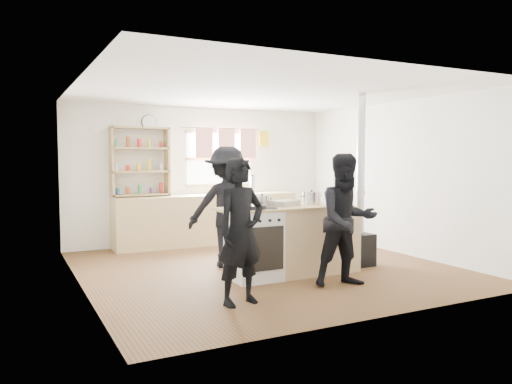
% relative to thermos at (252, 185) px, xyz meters
% --- Properties ---
extents(ground, '(5.00, 5.00, 0.01)m').
position_rel_thermos_xyz_m(ground, '(-0.91, -2.22, -1.07)').
color(ground, brown).
rests_on(ground, ground).
extents(back_counter, '(3.40, 0.55, 0.90)m').
position_rel_thermos_xyz_m(back_counter, '(-0.91, 0.00, -0.61)').
color(back_counter, tan).
rests_on(back_counter, ground).
extents(shelving_unit, '(1.00, 0.28, 1.20)m').
position_rel_thermos_xyz_m(shelving_unit, '(-2.11, 0.12, 0.45)').
color(shelving_unit, tan).
rests_on(shelving_unit, back_counter).
extents(thermos, '(0.10, 0.10, 0.33)m').
position_rel_thermos_xyz_m(thermos, '(0.00, 0.00, 0.00)').
color(thermos, silver).
rests_on(thermos, back_counter).
extents(cooking_island, '(1.97, 0.64, 0.93)m').
position_rel_thermos_xyz_m(cooking_island, '(-0.76, -2.77, -0.60)').
color(cooking_island, silver).
rests_on(cooking_island, ground).
extents(skillet_greens, '(0.34, 0.34, 0.05)m').
position_rel_thermos_xyz_m(skillet_greens, '(-1.42, -2.88, -0.10)').
color(skillet_greens, black).
rests_on(skillet_greens, cooking_island).
extents(roast_tray, '(0.44, 0.37, 0.07)m').
position_rel_thermos_xyz_m(roast_tray, '(-0.85, -2.71, -0.09)').
color(roast_tray, silver).
rests_on(roast_tray, cooking_island).
extents(stockpot_stove, '(0.20, 0.20, 0.17)m').
position_rel_thermos_xyz_m(stockpot_stove, '(-1.15, -2.61, -0.06)').
color(stockpot_stove, silver).
rests_on(stockpot_stove, cooking_island).
extents(stockpot_counter, '(0.26, 0.26, 0.20)m').
position_rel_thermos_xyz_m(stockpot_counter, '(-0.40, -2.66, -0.04)').
color(stockpot_counter, '#BDBDC0').
rests_on(stockpot_counter, cooking_island).
extents(bread_board, '(0.34, 0.30, 0.12)m').
position_rel_thermos_xyz_m(bread_board, '(-0.08, -2.89, -0.08)').
color(bread_board, tan).
rests_on(bread_board, cooking_island).
extents(flue_heater, '(0.35, 0.35, 2.50)m').
position_rel_thermos_xyz_m(flue_heater, '(0.40, -2.71, -0.41)').
color(flue_heater, black).
rests_on(flue_heater, ground).
extents(person_near_left, '(0.64, 0.48, 1.58)m').
position_rel_thermos_xyz_m(person_near_left, '(-1.97, -3.68, -0.28)').
color(person_near_left, black).
rests_on(person_near_left, ground).
extents(person_near_right, '(0.88, 0.74, 1.63)m').
position_rel_thermos_xyz_m(person_near_right, '(-0.48, -3.57, -0.25)').
color(person_near_right, black).
rests_on(person_near_right, ground).
extents(person_far, '(1.27, 0.98, 1.73)m').
position_rel_thermos_xyz_m(person_far, '(-1.34, -1.89, -0.20)').
color(person_far, black).
rests_on(person_far, ground).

